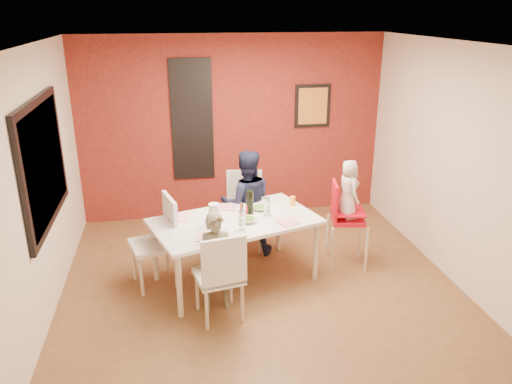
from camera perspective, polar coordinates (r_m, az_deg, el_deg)
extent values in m
plane|color=brown|center=(5.89, 0.52, -10.63)|extent=(4.50, 4.50, 0.00)
cube|color=silver|center=(5.06, 0.62, 16.58)|extent=(4.50, 4.50, 0.02)
cube|color=beige|center=(7.47, -2.64, 7.30)|extent=(4.50, 0.02, 2.70)
cube|color=beige|center=(3.33, 7.84, -10.24)|extent=(4.50, 0.02, 2.70)
cube|color=beige|center=(5.40, -23.59, 0.44)|extent=(0.02, 4.50, 2.70)
cube|color=beige|center=(6.13, 21.73, 2.95)|extent=(0.02, 4.50, 2.70)
cube|color=maroon|center=(7.45, -2.62, 7.27)|extent=(4.50, 0.02, 2.70)
cube|color=black|center=(5.52, -23.15, 3.11)|extent=(0.05, 1.70, 1.30)
cube|color=black|center=(5.52, -22.99, 3.12)|extent=(0.02, 1.55, 1.15)
cube|color=silver|center=(7.35, -7.31, 8.14)|extent=(0.55, 0.03, 1.70)
cube|color=black|center=(7.34, -7.31, 8.13)|extent=(0.60, 0.03, 1.76)
cube|color=black|center=(7.61, 6.48, 9.75)|extent=(0.54, 0.03, 0.64)
cube|color=orange|center=(7.60, 6.51, 9.73)|extent=(0.44, 0.01, 0.54)
cube|color=white|center=(5.69, -2.43, -3.37)|extent=(2.06, 1.53, 0.04)
cylinder|color=beige|center=(5.24, -8.75, -10.56)|extent=(0.06, 0.06, 0.72)
cylinder|color=beige|center=(5.96, -11.50, -6.70)|extent=(0.06, 0.06, 0.72)
cylinder|color=beige|center=(5.90, 6.85, -6.72)|extent=(0.06, 0.06, 0.72)
cylinder|color=beige|center=(6.55, 2.65, -3.74)|extent=(0.06, 0.06, 0.72)
cube|color=white|center=(5.16, -4.29, -9.57)|extent=(0.53, 0.53, 0.05)
cube|color=white|center=(4.86, -3.65, -8.07)|extent=(0.45, 0.13, 0.52)
cylinder|color=#C4AD92|center=(5.48, -2.92, -10.52)|extent=(0.04, 0.04, 0.45)
cylinder|color=#C4AD92|center=(5.18, -1.59, -12.50)|extent=(0.04, 0.04, 0.45)
cylinder|color=#C4AD92|center=(5.40, -6.74, -11.19)|extent=(0.04, 0.04, 0.45)
cylinder|color=#C4AD92|center=(5.09, -5.65, -13.26)|extent=(0.04, 0.04, 0.45)
cube|color=silver|center=(6.57, -1.31, -2.51)|extent=(0.53, 0.53, 0.05)
cube|color=silver|center=(6.67, -1.35, 0.32)|extent=(0.47, 0.11, 0.53)
cylinder|color=tan|center=(6.50, -2.97, -5.22)|extent=(0.04, 0.04, 0.46)
cylinder|color=tan|center=(6.85, -2.92, -3.83)|extent=(0.04, 0.04, 0.46)
cylinder|color=tan|center=(6.50, 0.43, -5.18)|extent=(0.04, 0.04, 0.46)
cylinder|color=tan|center=(6.85, 0.30, -3.79)|extent=(0.04, 0.04, 0.46)
cube|color=white|center=(5.82, -11.68, -5.95)|extent=(0.59, 0.59, 0.06)
cube|color=white|center=(5.75, -9.74, -3.12)|extent=(0.17, 0.48, 0.55)
cylinder|color=beige|center=(6.08, -13.78, -7.68)|extent=(0.04, 0.04, 0.48)
cylinder|color=beige|center=(6.15, -10.15, -7.04)|extent=(0.04, 0.04, 0.48)
cylinder|color=beige|center=(5.73, -12.95, -9.41)|extent=(0.04, 0.04, 0.48)
cylinder|color=beige|center=(5.81, -9.10, -8.70)|extent=(0.04, 0.04, 0.48)
cube|color=red|center=(6.19, 10.46, -3.08)|extent=(0.44, 0.44, 0.06)
cube|color=red|center=(6.07, 8.97, -0.93)|extent=(0.10, 0.37, 0.44)
cube|color=red|center=(6.15, 10.52, -2.18)|extent=(0.44, 0.44, 0.02)
cylinder|color=#BFA98E|center=(6.18, 12.51, -6.55)|extent=(0.04, 0.04, 0.58)
cylinder|color=#BFA98E|center=(6.11, 8.62, -6.60)|extent=(0.04, 0.04, 0.58)
cylinder|color=#BFA98E|center=(6.55, 11.82, -4.89)|extent=(0.04, 0.04, 0.58)
cylinder|color=#BFA98E|center=(6.48, 8.16, -4.92)|extent=(0.04, 0.04, 0.58)
imported|color=#615D45|center=(5.26, -4.50, -7.97)|extent=(0.41, 0.28, 1.09)
imported|color=black|center=(6.35, -1.10, -1.28)|extent=(0.69, 0.55, 1.39)
imported|color=beige|center=(6.04, 10.52, 0.29)|extent=(0.28, 0.39, 0.72)
cube|color=white|center=(5.27, -5.45, -5.19)|extent=(0.29, 0.29, 0.01)
cube|color=silver|center=(6.02, -3.36, -1.74)|extent=(0.28, 0.28, 0.01)
cube|color=white|center=(5.62, 3.65, -3.43)|extent=(0.28, 0.28, 0.01)
cube|color=white|center=(5.80, -8.86, -2.88)|extent=(0.28, 0.28, 0.01)
imported|color=white|center=(5.61, -0.90, -3.23)|extent=(0.21, 0.21, 0.05)
imported|color=white|center=(5.95, 0.44, -1.82)|extent=(0.24, 0.24, 0.05)
cylinder|color=black|center=(5.73, -0.71, -1.31)|extent=(0.08, 0.08, 0.31)
cylinder|color=white|center=(5.40, -1.62, -3.24)|extent=(0.08, 0.08, 0.22)
cylinder|color=white|center=(5.76, 1.25, -1.69)|extent=(0.07, 0.07, 0.21)
cylinder|color=white|center=(5.47, -4.80, -2.67)|extent=(0.12, 0.12, 0.27)
cylinder|color=red|center=(5.75, -1.01, -2.19)|extent=(0.03, 0.03, 0.13)
cylinder|color=#377226|center=(5.75, -0.65, -2.11)|extent=(0.04, 0.04, 0.14)
cylinder|color=brown|center=(5.77, -1.65, -2.00)|extent=(0.04, 0.04, 0.15)
cylinder|color=orange|center=(6.09, 4.20, -1.02)|extent=(0.07, 0.07, 0.11)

